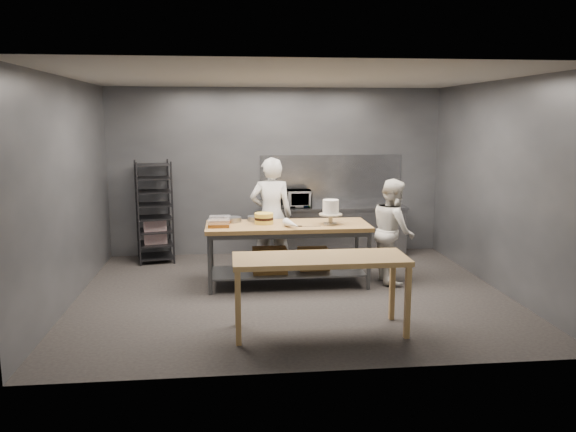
# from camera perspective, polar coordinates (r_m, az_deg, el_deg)

# --- Properties ---
(ground) EXTENTS (6.00, 6.00, 0.00)m
(ground) POSITION_cam_1_polar(r_m,az_deg,el_deg) (8.06, 0.42, -7.88)
(ground) COLOR black
(ground) RESTS_ON ground
(back_wall) EXTENTS (6.00, 0.04, 3.00)m
(back_wall) POSITION_cam_1_polar(r_m,az_deg,el_deg) (10.21, -1.16, 4.51)
(back_wall) COLOR #4C4F54
(back_wall) RESTS_ON ground
(work_table) EXTENTS (2.40, 0.90, 0.92)m
(work_table) POSITION_cam_1_polar(r_m,az_deg,el_deg) (8.35, -0.00, -3.16)
(work_table) COLOR olive
(work_table) RESTS_ON ground
(near_counter) EXTENTS (2.00, 0.70, 0.90)m
(near_counter) POSITION_cam_1_polar(r_m,az_deg,el_deg) (6.47, 3.29, -4.89)
(near_counter) COLOR #A48044
(near_counter) RESTS_ON ground
(back_counter) EXTENTS (2.60, 0.60, 0.90)m
(back_counter) POSITION_cam_1_polar(r_m,az_deg,el_deg) (10.18, 4.64, -1.50)
(back_counter) COLOR slate
(back_counter) RESTS_ON ground
(splashback_panel) EXTENTS (2.60, 0.02, 0.90)m
(splashback_panel) POSITION_cam_1_polar(r_m,az_deg,el_deg) (10.34, 4.40, 3.72)
(splashback_panel) COLOR slate
(splashback_panel) RESTS_ON back_counter
(speed_rack) EXTENTS (0.72, 0.75, 1.75)m
(speed_rack) POSITION_cam_1_polar(r_m,az_deg,el_deg) (9.94, -13.42, 0.35)
(speed_rack) COLOR black
(speed_rack) RESTS_ON ground
(chef_behind) EXTENTS (0.70, 0.48, 1.86)m
(chef_behind) POSITION_cam_1_polar(r_m,az_deg,el_deg) (8.97, -1.72, 0.07)
(chef_behind) COLOR silver
(chef_behind) RESTS_ON ground
(chef_right) EXTENTS (0.61, 0.78, 1.57)m
(chef_right) POSITION_cam_1_polar(r_m,az_deg,el_deg) (8.63, 10.62, -1.46)
(chef_right) COLOR silver
(chef_right) RESTS_ON ground
(microwave) EXTENTS (0.54, 0.37, 0.30)m
(microwave) POSITION_cam_1_polar(r_m,az_deg,el_deg) (9.98, 0.79, 1.79)
(microwave) COLOR black
(microwave) RESTS_ON back_counter
(frosted_cake_stand) EXTENTS (0.34, 0.34, 0.37)m
(frosted_cake_stand) POSITION_cam_1_polar(r_m,az_deg,el_deg) (8.24, 4.36, 0.70)
(frosted_cake_stand) COLOR #BBAF95
(frosted_cake_stand) RESTS_ON work_table
(layer_cake) EXTENTS (0.28, 0.28, 0.16)m
(layer_cake) POSITION_cam_1_polar(r_m,az_deg,el_deg) (8.30, -2.46, -0.25)
(layer_cake) COLOR #ECD24B
(layer_cake) RESTS_ON work_table
(cake_pans) EXTENTS (0.59, 0.29, 0.07)m
(cake_pans) POSITION_cam_1_polar(r_m,az_deg,el_deg) (8.50, -4.54, -0.31)
(cake_pans) COLOR gray
(cake_pans) RESTS_ON work_table
(piping_bag) EXTENTS (0.25, 0.40, 0.12)m
(piping_bag) POSITION_cam_1_polar(r_m,az_deg,el_deg) (7.95, 0.41, -0.84)
(piping_bag) COLOR white
(piping_bag) RESTS_ON work_table
(offset_spatula) EXTENTS (0.36, 0.02, 0.02)m
(offset_spatula) POSITION_cam_1_polar(r_m,az_deg,el_deg) (8.09, 1.73, -1.05)
(offset_spatula) COLOR slate
(offset_spatula) RESTS_ON work_table
(pastry_clamshells) EXTENTS (0.32, 0.50, 0.11)m
(pastry_clamshells) POSITION_cam_1_polar(r_m,az_deg,el_deg) (8.24, -7.00, -0.55)
(pastry_clamshells) COLOR #96561E
(pastry_clamshells) RESTS_ON work_table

